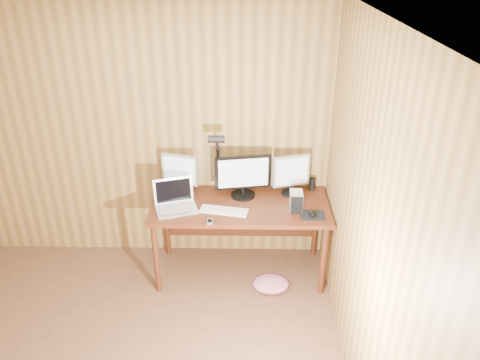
{
  "coord_description": "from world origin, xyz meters",
  "views": [
    {
      "loc": [
        1.0,
        -2.01,
        2.86
      ],
      "look_at": [
        0.93,
        1.58,
        1.02
      ],
      "focal_mm": 35.0,
      "sensor_mm": 36.0,
      "label": 1
    }
  ],
  "objects_px": {
    "desk": "(240,212)",
    "hard_drive": "(296,201)",
    "monitor_left": "(180,173)",
    "monitor_right": "(291,174)",
    "laptop": "(175,201)",
    "monitor_center": "(243,176)",
    "phone": "(210,221)",
    "desk_lamp": "(217,154)",
    "speaker": "(312,184)",
    "mouse": "(313,213)",
    "keyboard": "(224,211)"
  },
  "relations": [
    {
      "from": "monitor_center",
      "to": "laptop",
      "type": "bearing_deg",
      "value": -169.72
    },
    {
      "from": "laptop",
      "to": "mouse",
      "type": "xyz_separation_m",
      "value": [
        1.2,
        -0.12,
        -0.04
      ]
    },
    {
      "from": "monitor_left",
      "to": "speaker",
      "type": "height_order",
      "value": "monitor_left"
    },
    {
      "from": "laptop",
      "to": "mouse",
      "type": "bearing_deg",
      "value": -23.24
    },
    {
      "from": "keyboard",
      "to": "mouse",
      "type": "height_order",
      "value": "mouse"
    },
    {
      "from": "hard_drive",
      "to": "speaker",
      "type": "relative_size",
      "value": 1.39
    },
    {
      "from": "hard_drive",
      "to": "desk",
      "type": "bearing_deg",
      "value": 162.38
    },
    {
      "from": "desk",
      "to": "laptop",
      "type": "relative_size",
      "value": 3.87
    },
    {
      "from": "mouse",
      "to": "speaker",
      "type": "bearing_deg",
      "value": 76.4
    },
    {
      "from": "monitor_center",
      "to": "mouse",
      "type": "distance_m",
      "value": 0.72
    },
    {
      "from": "monitor_center",
      "to": "monitor_right",
      "type": "xyz_separation_m",
      "value": [
        0.44,
        0.04,
        0.0
      ]
    },
    {
      "from": "laptop",
      "to": "desk_lamp",
      "type": "xyz_separation_m",
      "value": [
        0.36,
        0.29,
        0.33
      ]
    },
    {
      "from": "monitor_left",
      "to": "monitor_right",
      "type": "relative_size",
      "value": 0.99
    },
    {
      "from": "monitor_right",
      "to": "hard_drive",
      "type": "xyz_separation_m",
      "value": [
        0.03,
        -0.29,
        -0.12
      ]
    },
    {
      "from": "monitor_left",
      "to": "keyboard",
      "type": "height_order",
      "value": "monitor_left"
    },
    {
      "from": "phone",
      "to": "mouse",
      "type": "bearing_deg",
      "value": 4.07
    },
    {
      "from": "monitor_left",
      "to": "desk_lamp",
      "type": "distance_m",
      "value": 0.4
    },
    {
      "from": "monitor_center",
      "to": "monitor_right",
      "type": "relative_size",
      "value": 1.31
    },
    {
      "from": "hard_drive",
      "to": "phone",
      "type": "distance_m",
      "value": 0.78
    },
    {
      "from": "monitor_left",
      "to": "desk_lamp",
      "type": "bearing_deg",
      "value": 17.6
    },
    {
      "from": "desk",
      "to": "laptop",
      "type": "distance_m",
      "value": 0.62
    },
    {
      "from": "desk",
      "to": "keyboard",
      "type": "height_order",
      "value": "keyboard"
    },
    {
      "from": "monitor_right",
      "to": "hard_drive",
      "type": "bearing_deg",
      "value": -100.58
    },
    {
      "from": "monitor_left",
      "to": "speaker",
      "type": "distance_m",
      "value": 1.25
    },
    {
      "from": "speaker",
      "to": "hard_drive",
      "type": "bearing_deg",
      "value": -116.83
    },
    {
      "from": "monitor_center",
      "to": "phone",
      "type": "bearing_deg",
      "value": -130.74
    },
    {
      "from": "laptop",
      "to": "desk_lamp",
      "type": "relative_size",
      "value": 0.65
    },
    {
      "from": "monitor_center",
      "to": "keyboard",
      "type": "height_order",
      "value": "monitor_center"
    },
    {
      "from": "laptop",
      "to": "phone",
      "type": "bearing_deg",
      "value": -54.19
    },
    {
      "from": "monitor_center",
      "to": "desk",
      "type": "bearing_deg",
      "value": -116.05
    },
    {
      "from": "desk",
      "to": "keyboard",
      "type": "xyz_separation_m",
      "value": [
        -0.14,
        -0.2,
        0.13
      ]
    },
    {
      "from": "monitor_left",
      "to": "monitor_right",
      "type": "xyz_separation_m",
      "value": [
        1.02,
        -0.01,
        0.0
      ]
    },
    {
      "from": "speaker",
      "to": "desk",
      "type": "bearing_deg",
      "value": -162.88
    },
    {
      "from": "monitor_center",
      "to": "hard_drive",
      "type": "height_order",
      "value": "monitor_center"
    },
    {
      "from": "monitor_left",
      "to": "laptop",
      "type": "xyz_separation_m",
      "value": [
        -0.01,
        -0.27,
        -0.14
      ]
    },
    {
      "from": "desk_lamp",
      "to": "phone",
      "type": "bearing_deg",
      "value": -90.14
    },
    {
      "from": "monitor_center",
      "to": "speaker",
      "type": "bearing_deg",
      "value": 1.08
    },
    {
      "from": "monitor_right",
      "to": "keyboard",
      "type": "height_order",
      "value": "monitor_right"
    },
    {
      "from": "laptop",
      "to": "hard_drive",
      "type": "distance_m",
      "value": 1.06
    },
    {
      "from": "mouse",
      "to": "desk_lamp",
      "type": "distance_m",
      "value": 1.01
    },
    {
      "from": "monitor_left",
      "to": "desk",
      "type": "bearing_deg",
      "value": 0.42
    },
    {
      "from": "desk",
      "to": "hard_drive",
      "type": "bearing_deg",
      "value": -18.18
    },
    {
      "from": "monitor_left",
      "to": "monitor_right",
      "type": "height_order",
      "value": "monitor_right"
    },
    {
      "from": "laptop",
      "to": "speaker",
      "type": "bearing_deg",
      "value": -2.24
    },
    {
      "from": "keyboard",
      "to": "phone",
      "type": "height_order",
      "value": "keyboard"
    },
    {
      "from": "monitor_right",
      "to": "phone",
      "type": "bearing_deg",
      "value": -160.66
    },
    {
      "from": "monitor_right",
      "to": "laptop",
      "type": "relative_size",
      "value": 0.95
    },
    {
      "from": "laptop",
      "to": "keyboard",
      "type": "distance_m",
      "value": 0.44
    },
    {
      "from": "monitor_left",
      "to": "speaker",
      "type": "xyz_separation_m",
      "value": [
        1.24,
        0.07,
        -0.14
      ]
    },
    {
      "from": "monitor_center",
      "to": "phone",
      "type": "xyz_separation_m",
      "value": [
        -0.27,
        -0.46,
        -0.2
      ]
    }
  ]
}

